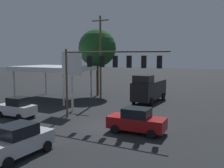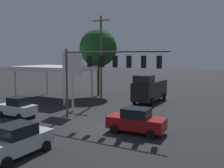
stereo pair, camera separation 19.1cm
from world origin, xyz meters
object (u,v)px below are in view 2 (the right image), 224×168
Objects in this scene: sedan_far at (136,121)px; sedan_waiting at (17,141)px; traffic_signal_assembly at (108,65)px; delivery_truck at (149,89)px; hatchback_crossing at (17,107)px; street_tree at (98,48)px; utility_pole at (101,57)px; price_sign at (72,67)px.

sedan_waiting is at bearing 57.10° from sedan_far.
sedan_waiting is (1.16, 8.97, -4.14)m from traffic_signal_assembly.
delivery_truck is at bearing -77.03° from sedan_far.
traffic_signal_assembly is 2.60× the size of hatchback_crossing.
delivery_truck is 10.36m from street_tree.
sedan_waiting is at bearing 105.42° from utility_pole.
sedan_far is 0.45× the size of street_tree.
utility_pole is 1.60× the size of delivery_truck.
sedan_far is at bearing 155.91° from traffic_signal_assembly.
sedan_far is (-3.29, 1.47, -4.14)m from traffic_signal_assembly.
traffic_signal_assembly reaches higher than hatchback_crossing.
delivery_truck is 1.54× the size of sedan_far.
hatchback_crossing is (12.05, 0.80, -0.00)m from sedan_far.
hatchback_crossing is at bearing -31.14° from delivery_truck.
street_tree reaches higher than sedan_far.
traffic_signal_assembly reaches higher than price_sign.
hatchback_crossing is (8.76, 2.27, -4.15)m from traffic_signal_assembly.
sedan_far is at bearing -177.27° from hatchback_crossing.
traffic_signal_assembly is 2.23× the size of sedan_far.
sedan_waiting is at bearing 82.66° from traffic_signal_assembly.
utility_pole is 4.57m from street_tree.
traffic_signal_assembly is at bearing 124.28° from street_tree.
price_sign is at bearing -125.78° from hatchback_crossing.
utility_pole reaches higher than traffic_signal_assembly.
utility_pole is at bearing -103.42° from hatchback_crossing.
street_tree reaches higher than traffic_signal_assembly.
delivery_truck is 13.02m from sedan_far.
street_tree is at bearing -159.11° from sedan_waiting.
street_tree is at bearing -55.72° from traffic_signal_assembly.
utility_pole is 2.46× the size of sedan_far.
sedan_far is (-3.41, 12.55, -0.74)m from delivery_truck.
traffic_signal_assembly is 9.95m from hatchback_crossing.
price_sign is 6.74m from hatchback_crossing.
traffic_signal_assembly is 1.01× the size of street_tree.
price_sign is 10.76m from delivery_truck.
traffic_signal_assembly is at bearing -166.52° from hatchback_crossing.
sedan_waiting and sedan_far have the same top height.
sedan_far is at bearing 16.97° from delivery_truck.
price_sign reaches higher than delivery_truck.
sedan_far is at bearing 131.25° from utility_pole.
traffic_signal_assembly is 9.94m from sedan_waiting.
traffic_signal_assembly is at bearing -26.31° from sedan_far.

